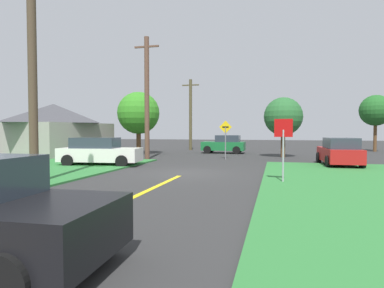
% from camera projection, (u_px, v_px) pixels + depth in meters
% --- Properties ---
extents(ground_plane, '(120.00, 120.00, 0.00)m').
position_uv_depth(ground_plane, '(185.00, 173.00, 15.72)').
color(ground_plane, '#2F2F2F').
extents(lane_stripe_center, '(0.20, 14.00, 0.01)m').
position_uv_depth(lane_stripe_center, '(97.00, 214.00, 7.97)').
color(lane_stripe_center, yellow).
rests_on(lane_stripe_center, ground).
extents(stop_sign, '(0.68, 0.14, 2.46)m').
position_uv_depth(stop_sign, '(283.00, 139.00, 12.52)').
color(stop_sign, '#9EA0A8').
rests_on(stop_sign, ground).
extents(car_approaching_junction, '(3.83, 1.96, 1.62)m').
position_uv_depth(car_approaching_junction, '(225.00, 144.00, 29.81)').
color(car_approaching_junction, '#196B33').
rests_on(car_approaching_junction, ground).
extents(car_on_crossroad, '(2.08, 4.27, 1.62)m').
position_uv_depth(car_on_crossroad, '(339.00, 152.00, 18.84)').
color(car_on_crossroad, red).
rests_on(car_on_crossroad, ground).
extents(parked_car_near_building, '(4.77, 2.39, 1.62)m').
position_uv_depth(parked_car_near_building, '(99.00, 152.00, 19.11)').
color(parked_car_near_building, white).
rests_on(parked_car_near_building, ground).
extents(utility_pole_near, '(1.80, 0.34, 9.23)m').
position_uv_depth(utility_pole_near, '(32.00, 57.00, 12.15)').
color(utility_pole_near, '#4D3C2C').
rests_on(utility_pole_near, ground).
extents(utility_pole_mid, '(1.80, 0.34, 8.58)m').
position_uv_depth(utility_pole_mid, '(147.00, 97.00, 23.33)').
color(utility_pole_mid, brown).
rests_on(utility_pole_mid, ground).
extents(utility_pole_far, '(1.80, 0.31, 7.33)m').
position_uv_depth(utility_pole_far, '(191.00, 114.00, 34.44)').
color(utility_pole_far, brown).
rests_on(utility_pole_far, ground).
extents(direction_sign, '(0.90, 0.11, 2.72)m').
position_uv_depth(direction_sign, '(225.00, 135.00, 23.22)').
color(direction_sign, slate).
rests_on(direction_sign, ground).
extents(oak_tree_left, '(2.98, 2.98, 5.48)m').
position_uv_depth(oak_tree_left, '(376.00, 111.00, 32.05)').
color(oak_tree_left, brown).
rests_on(oak_tree_left, ground).
extents(pine_tree_center, '(3.63, 3.63, 5.37)m').
position_uv_depth(pine_tree_center, '(138.00, 113.00, 28.67)').
color(pine_tree_center, brown).
rests_on(pine_tree_center, ground).
extents(oak_tree_right, '(2.89, 2.89, 4.54)m').
position_uv_depth(oak_tree_right, '(283.00, 117.00, 25.08)').
color(oak_tree_right, brown).
rests_on(oak_tree_right, ground).
extents(barn, '(7.84, 8.21, 4.22)m').
position_uv_depth(barn, '(54.00, 130.00, 27.36)').
color(barn, gray).
rests_on(barn, ground).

